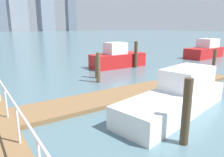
# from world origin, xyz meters

# --- Properties ---
(ground_plane) EXTENTS (300.00, 300.00, 0.00)m
(ground_plane) POSITION_xyz_m (0.00, 20.00, 0.00)
(ground_plane) COLOR slate
(floating_dock) EXTENTS (13.77, 2.00, 0.18)m
(floating_dock) POSITION_xyz_m (3.39, 11.55, 0.09)
(floating_dock) COLOR olive
(floating_dock) RESTS_ON ground_plane
(boardwalk_railing) EXTENTS (0.06, 26.10, 1.08)m
(boardwalk_railing) POSITION_xyz_m (-3.15, 7.99, 1.26)
(boardwalk_railing) COLOR white
(boardwalk_railing) RESTS_ON boardwalk
(dock_piling_0) EXTENTS (0.28, 0.28, 2.22)m
(dock_piling_0) POSITION_xyz_m (7.82, 17.25, 1.11)
(dock_piling_0) COLOR #473826
(dock_piling_0) RESTS_ON ground_plane
(dock_piling_1) EXTENTS (0.25, 0.25, 1.55)m
(dock_piling_1) POSITION_xyz_m (3.10, 15.71, 0.78)
(dock_piling_1) COLOR brown
(dock_piling_1) RESTS_ON ground_plane
(dock_piling_3) EXTENTS (0.25, 0.25, 2.03)m
(dock_piling_3) POSITION_xyz_m (1.03, 6.94, 1.01)
(dock_piling_3) COLOR #473826
(dock_piling_3) RESTS_ON ground_plane
(dock_piling_4) EXTENTS (0.25, 0.25, 1.88)m
(dock_piling_4) POSITION_xyz_m (2.59, 14.64, 0.94)
(dock_piling_4) COLOR brown
(dock_piling_4) RESTS_ON ground_plane
(dock_piling_5) EXTENTS (0.27, 0.27, 1.58)m
(dock_piling_5) POSITION_xyz_m (13.29, 13.42, 0.79)
(dock_piling_5) COLOR brown
(dock_piling_5) RESTS_ON ground_plane
(moored_boat_0) EXTENTS (4.85, 1.78, 2.12)m
(moored_boat_0) POSITION_xyz_m (6.64, 18.28, 0.77)
(moored_boat_0) COLOR red
(moored_boat_0) RESTS_ON ground_plane
(moored_boat_1) EXTENTS (6.23, 2.92, 1.72)m
(moored_boat_1) POSITION_xyz_m (2.97, 8.79, 0.65)
(moored_boat_1) COLOR white
(moored_boat_1) RESTS_ON ground_plane
(moored_boat_2) EXTENTS (5.31, 2.47, 2.10)m
(moored_boat_2) POSITION_xyz_m (18.21, 17.51, 0.81)
(moored_boat_2) COLOR red
(moored_boat_2) RESTS_ON ground_plane
(skyline_tower_6) EXTENTS (6.61, 6.96, 37.09)m
(skyline_tower_6) POSITION_xyz_m (65.77, 164.69, 18.55)
(skyline_tower_6) COLOR slate
(skyline_tower_6) RESTS_ON ground_plane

